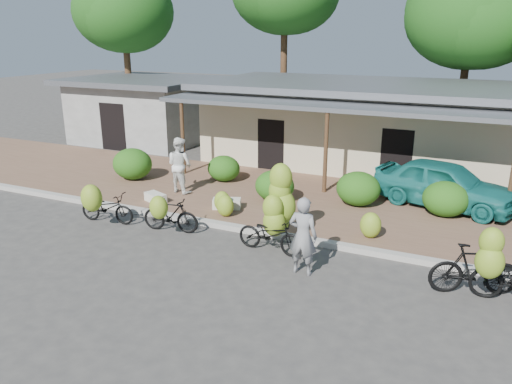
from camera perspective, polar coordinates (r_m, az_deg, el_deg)
ground at (r=11.88m, az=-1.19°, el=-8.68°), size 100.00×100.00×0.00m
sidewalk at (r=16.15m, az=6.60°, el=-1.24°), size 60.00×6.00×0.12m
curb at (r=13.51m, az=2.54°, el=-4.96°), size 60.00×0.25×0.15m
shop_main at (r=21.31m, az=11.88°, el=7.76°), size 13.00×8.50×3.35m
shop_grey at (r=26.10m, az=-12.58°, el=9.27°), size 7.00×6.00×3.15m
tree_back_left at (r=29.20m, az=-15.08°, el=19.45°), size 5.41×5.31×8.46m
tree_center_right at (r=26.21m, az=23.02°, el=18.21°), size 6.04×5.99×8.39m
hedge_0 at (r=18.87m, az=-13.94°, el=3.14°), size 1.47×1.32×1.15m
hedge_1 at (r=18.14m, az=-3.71°, el=2.71°), size 1.20×1.08×0.94m
hedge_2 at (r=15.94m, az=2.15°, el=0.70°), size 1.27×1.14×0.99m
hedge_3 at (r=15.84m, az=11.61°, el=0.38°), size 1.37×1.23×1.07m
hedge_4 at (r=15.63m, az=20.86°, el=-0.74°), size 1.33×1.20×1.04m
bike_far_left at (r=14.94m, az=-16.99°, el=-1.50°), size 1.77×1.30×1.34m
bike_left at (r=13.86m, az=-9.95°, el=-2.46°), size 1.68×1.21×1.25m
bike_center at (r=12.61m, az=2.22°, el=-2.89°), size 1.82×1.22×2.18m
bike_right at (r=11.35m, az=24.01°, el=-7.77°), size 1.95×1.42×1.74m
loose_banana_a at (r=14.65m, az=-3.55°, el=-1.56°), size 0.53×0.45×0.66m
loose_banana_b at (r=15.03m, az=-3.87°, el=-1.10°), size 0.51×0.44×0.64m
loose_banana_c at (r=13.45m, az=12.96°, el=-3.71°), size 0.56×0.48×0.70m
sack_near at (r=15.37m, az=-3.36°, el=-1.32°), size 0.94×0.69×0.30m
sack_far at (r=16.25m, az=-11.42°, el=-0.63°), size 0.84×0.63×0.28m
vendor at (r=11.31m, az=5.38°, el=-5.03°), size 0.68×0.45×1.84m
bystander at (r=16.91m, az=-8.71°, el=3.08°), size 1.04×0.88×1.88m
teal_van at (r=16.39m, az=20.74°, el=0.86°), size 4.56×2.72×1.45m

